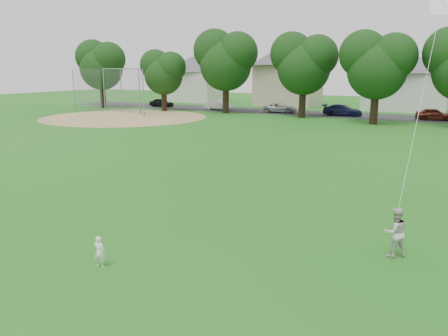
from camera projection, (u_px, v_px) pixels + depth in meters
The scene contains 10 objects.
ground at pixel (171, 261), 11.99m from camera, with size 160.00×160.00×0.00m, color #186116.
street at pixel (393, 117), 47.97m from camera, with size 90.00×7.00×0.01m, color #2D2D30.
dirt_infield at pixel (125, 117), 48.09m from camera, with size 18.00×18.00×0.02m, color #9E7F51.
toddler at pixel (99, 252), 11.57m from camera, with size 0.32×0.21×0.87m, color white.
older_boy at pixel (395, 232), 12.18m from camera, with size 0.69×0.54×1.43m, color beige.
kite at pixel (420, 108), 12.54m from camera, with size 1.16×1.90×6.78m.
baseball_backstop at pixel (118, 91), 52.47m from camera, with size 11.89×3.27×5.23m.
tree_row at pixel (439, 56), 39.91m from camera, with size 82.46×8.73×11.42m.
parked_cars at pixel (403, 113), 46.48m from camera, with size 64.10×2.42×1.27m.
house_row at pixel (435, 71), 54.00m from camera, with size 77.10×14.27×10.52m.
Camera 1 is at (6.59, -9.08, 5.16)m, focal length 35.00 mm.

